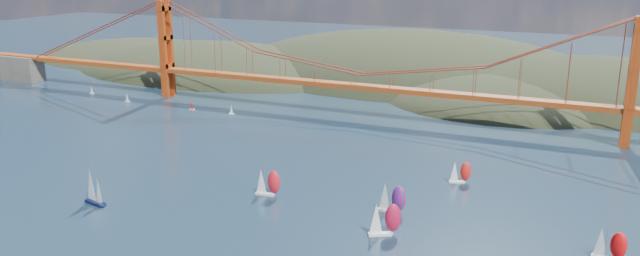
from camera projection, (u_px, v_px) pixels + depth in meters
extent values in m
ellipsoid|color=black|center=(218.00, 87.00, 444.49)|extent=(240.00, 140.00, 64.00)
ellipsoid|color=black|center=(410.00, 100.00, 429.30)|extent=(300.00, 180.00, 96.00)
ellipsoid|color=black|center=(599.00, 124.00, 354.21)|extent=(220.00, 140.00, 76.00)
ellipsoid|color=black|center=(501.00, 118.00, 346.49)|extent=(140.00, 110.00, 48.00)
ellipsoid|color=black|center=(144.00, 67.00, 505.77)|extent=(200.00, 140.00, 44.00)
cube|color=#8E3B11|center=(363.00, 86.00, 311.25)|extent=(440.00, 7.00, 1.60)
cube|color=maroon|center=(363.00, 88.00, 311.57)|extent=(440.00, 7.00, 0.80)
cube|color=maroon|center=(166.00, 49.00, 356.03)|extent=(4.00, 8.50, 55.00)
cube|color=maroon|center=(632.00, 83.00, 260.40)|extent=(4.00, 8.50, 55.00)
cube|color=#4C443D|center=(22.00, 68.00, 408.19)|extent=(28.00, 12.00, 16.00)
cube|color=#8E3B11|center=(8.00, 55.00, 410.86)|extent=(60.00, 7.00, 1.60)
cube|color=black|center=(95.00, 203.00, 203.88)|extent=(8.91, 4.27, 1.03)
cylinder|color=#99999E|center=(94.00, 184.00, 201.85)|extent=(0.13, 0.13, 12.41)
cone|color=white|center=(91.00, 184.00, 203.17)|extent=(5.77, 5.77, 10.92)
cone|color=white|center=(99.00, 190.00, 201.09)|extent=(4.12, 4.12, 8.69)
cube|color=silver|center=(265.00, 194.00, 211.84)|extent=(6.49, 2.46, 0.76)
cylinder|color=#99999E|center=(265.00, 180.00, 210.40)|extent=(0.10, 0.10, 9.50)
cone|color=white|center=(261.00, 181.00, 210.96)|extent=(3.91, 3.91, 8.36)
ellipsoid|color=red|center=(274.00, 182.00, 209.57)|extent=(4.71, 3.26, 7.98)
cube|color=white|center=(380.00, 234.00, 180.96)|extent=(6.80, 5.02, 0.81)
cylinder|color=#99999E|center=(381.00, 217.00, 179.55)|extent=(0.10, 0.10, 10.13)
cone|color=white|center=(376.00, 218.00, 179.53)|extent=(5.17, 5.17, 8.92)
ellipsoid|color=#AC122F|center=(393.00, 218.00, 180.00)|extent=(5.58, 4.94, 8.51)
cylinder|color=#99999E|center=(607.00, 241.00, 165.41)|extent=(0.09, 0.09, 8.96)
cone|color=white|center=(601.00, 242.00, 166.22)|extent=(3.75, 3.75, 7.88)
ellipsoid|color=red|center=(619.00, 246.00, 164.00)|extent=(4.49, 3.15, 7.53)
cube|color=silver|center=(457.00, 182.00, 223.30)|extent=(5.58, 3.38, 0.65)
cylinder|color=#99999E|center=(458.00, 170.00, 222.13)|extent=(0.08, 0.08, 8.10)
cone|color=white|center=(454.00, 171.00, 222.31)|extent=(3.92, 3.92, 7.13)
ellipsoid|color=red|center=(466.00, 172.00, 222.10)|extent=(4.39, 3.59, 6.80)
cube|color=silver|center=(388.00, 211.00, 197.75)|extent=(6.73, 2.57, 0.79)
cylinder|color=#99999E|center=(389.00, 195.00, 196.19)|extent=(0.10, 0.10, 9.84)
cone|color=white|center=(385.00, 196.00, 197.06)|extent=(4.07, 4.07, 8.66)
ellipsoid|color=red|center=(399.00, 199.00, 194.69)|extent=(4.89, 3.39, 8.27)
cube|color=silver|center=(92.00, 93.00, 369.66)|extent=(3.00, 1.00, 0.50)
cone|color=white|center=(92.00, 89.00, 369.04)|extent=(2.00, 2.00, 4.20)
cube|color=silver|center=(127.00, 101.00, 348.98)|extent=(3.00, 1.00, 0.50)
cone|color=white|center=(127.00, 97.00, 348.36)|extent=(2.00, 2.00, 4.20)
cube|color=silver|center=(192.00, 109.00, 330.65)|extent=(3.00, 1.00, 0.50)
cone|color=red|center=(192.00, 105.00, 330.03)|extent=(2.00, 2.00, 4.20)
cube|color=silver|center=(231.00, 114.00, 320.99)|extent=(3.00, 1.00, 0.50)
cone|color=white|center=(231.00, 109.00, 320.37)|extent=(2.00, 2.00, 4.20)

